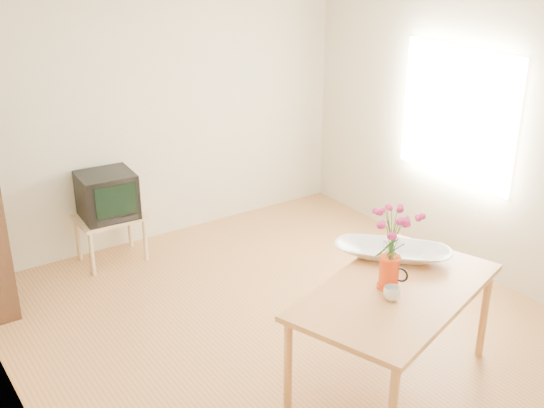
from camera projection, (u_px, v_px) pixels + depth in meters
room at (298, 178)px, 4.86m from camera, size 4.50×4.50×4.50m
table at (396, 298)px, 4.53m from camera, size 1.71×1.30×0.75m
tv_stand at (110, 223)px, 6.34m from camera, size 0.60×0.45×0.46m
pitcher at (389, 273)px, 4.47m from camera, size 0.15×0.22×0.23m
flowers at (392, 232)px, 4.36m from camera, size 0.26×0.26×0.37m
mug at (392, 293)px, 4.36m from camera, size 0.16×0.16×0.09m
bowl at (394, 226)px, 4.82m from camera, size 0.75×0.75×0.50m
teacup_a at (390, 233)px, 4.82m from camera, size 0.11×0.11×0.07m
teacup_b at (397, 229)px, 4.88m from camera, size 0.10×0.10×0.07m
television at (106, 194)px, 6.24m from camera, size 0.51×0.48×0.42m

